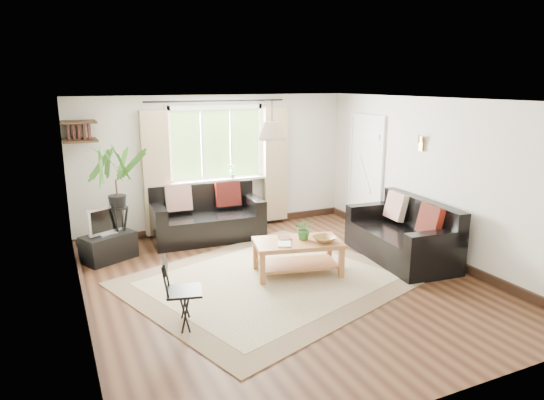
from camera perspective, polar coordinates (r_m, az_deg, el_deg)
name	(u,v)px	position (r m, az deg, el deg)	size (l,w,h in m)	color
floor	(285,282)	(6.59, 1.48, -9.66)	(5.50, 5.50, 0.00)	black
ceiling	(286,100)	(6.05, 1.63, 11.68)	(5.50, 5.50, 0.00)	white
wall_back	(217,164)	(8.72, -6.54, 4.29)	(5.00, 0.02, 2.40)	beige
wall_front	(441,268)	(4.05, 19.29, -7.55)	(5.00, 0.02, 2.40)	beige
wall_left	(76,218)	(5.60, -22.02, -1.94)	(0.02, 5.50, 2.40)	beige
wall_right	(435,179)	(7.64, 18.61, 2.32)	(0.02, 5.50, 2.40)	beige
rug	(269,280)	(6.63, -0.33, -9.41)	(3.46, 2.96, 0.02)	beige
window	(217,144)	(8.63, -6.51, 6.54)	(2.50, 0.16, 2.16)	white
door	(365,174)	(8.94, 10.93, 3.06)	(0.06, 0.96, 2.06)	silver
corner_shelf	(79,131)	(7.96, -21.75, 7.53)	(0.50, 0.50, 0.34)	black
pendant_lamp	(272,126)	(6.44, 0.00, 8.68)	(0.36, 0.36, 0.54)	beige
wall_sconce	(420,141)	(7.73, 17.01, 6.62)	(0.12, 0.12, 0.28)	beige
sofa_back	(207,214)	(8.29, -7.66, -1.68)	(1.84, 0.92, 0.87)	black
sofa_right	(401,232)	(7.54, 14.91, -3.61)	(0.91, 1.82, 0.86)	black
coffee_table	(298,257)	(6.78, 3.02, -6.77)	(1.19, 0.65, 0.49)	brown
table_plant	(304,229)	(6.73, 3.84, -3.38)	(0.28, 0.24, 0.31)	#2A6327
bowl	(324,239)	(6.68, 6.17, -4.60)	(0.31, 0.31, 0.08)	olive
book_a	(278,244)	(6.53, 0.69, -5.21)	(0.17, 0.24, 0.02)	silver
book_b	(279,238)	(6.77, 0.82, -4.52)	(0.16, 0.22, 0.02)	brown
tv_stand	(109,247)	(7.71, -18.66, -5.27)	(0.75, 0.42, 0.41)	black
tv	(106,220)	(7.59, -18.91, -2.24)	(0.58, 0.19, 0.44)	#A5A5AA
palm_stand	(118,203)	(7.62, -17.71, -0.32)	(0.66, 0.66, 1.71)	black
folding_chair	(184,292)	(5.42, -10.27, -10.66)	(0.41, 0.41, 0.80)	black
sill_plant	(232,171)	(8.71, -4.70, 3.42)	(0.14, 0.10, 0.27)	#2D6023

